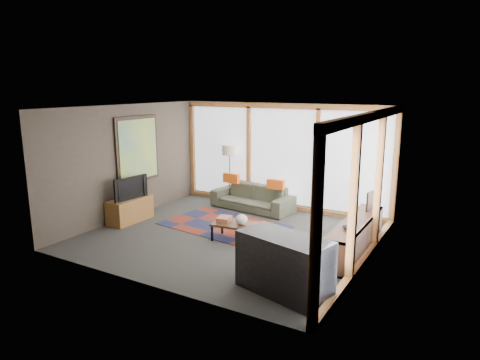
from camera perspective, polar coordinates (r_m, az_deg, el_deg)
The scene contains 17 objects.
ground at distance 8.80m, azimuth -1.32°, elevation -7.50°, with size 5.50×5.50×0.00m, color #302F2D.
room_envelope at distance 8.65m, azimuth 3.38°, elevation 2.70°, with size 5.52×5.02×2.62m.
rug at distance 9.46m, azimuth -2.17°, elevation -6.03°, with size 2.59×1.67×0.01m, color maroon.
sofa at distance 10.57m, azimuth 1.66°, elevation -2.35°, with size 2.06×0.81×0.60m, color #353828.
pillow_left at distance 10.80m, azimuth -1.17°, elevation 0.25°, with size 0.43×0.13×0.24m, color #D75415.
pillow_right at distance 10.17m, azimuth 4.77°, elevation -0.58°, with size 0.42×0.13×0.23m, color #D75415.
floor_lamp at distance 11.12m, azimuth -1.39°, elevation 0.84°, with size 0.38×0.38×1.53m, color #31251B, non-canonical shape.
coffee_table at distance 8.49m, azimuth -0.09°, elevation -6.99°, with size 1.06×0.53×0.35m, color black, non-canonical shape.
book_stack at distance 8.55m, azimuth -2.13°, elevation -5.26°, with size 0.25×0.31×0.10m, color #945236.
vase at distance 8.35m, azimuth 0.19°, elevation -5.31°, with size 0.24×0.24×0.21m, color beige.
bookshelf at distance 8.15m, azimuth 15.08°, elevation -7.33°, with size 0.44×2.43×0.61m, color black, non-canonical shape.
bowl_a at distance 7.55m, azimuth 14.22°, elevation -6.04°, with size 0.20×0.20×0.10m, color black.
bowl_b at distance 7.84m, azimuth 14.87°, elevation -5.47°, with size 0.16×0.16×0.08m, color black.
shelf_picture at distance 8.74m, azimuth 16.98°, elevation -2.71°, with size 0.04×0.29×0.38m, color black.
tv_console at distance 9.97m, azimuth -14.44°, elevation -3.87°, with size 0.45×1.07×0.54m, color brown.
television at distance 9.81m, azimuth -14.66°, elevation -0.98°, with size 0.89×0.12×0.51m, color black.
bar_counter at distance 6.42m, azimuth 5.89°, elevation -11.16°, with size 1.39×0.65×0.88m, color black.
Camera 1 is at (4.32, -7.05, 3.01)m, focal length 32.00 mm.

